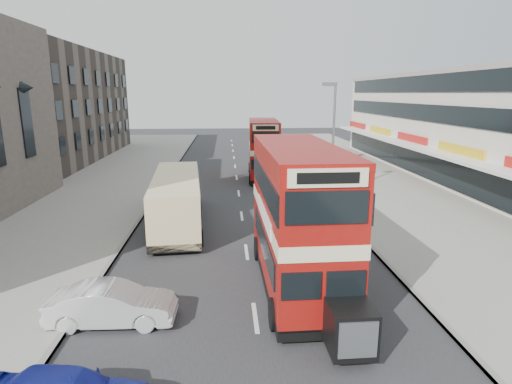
# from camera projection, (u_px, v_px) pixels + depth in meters

# --- Properties ---
(ground) EXTENTS (160.00, 160.00, 0.00)m
(ground) POSITION_uv_depth(u_px,v_px,m) (260.00, 353.00, 12.17)
(ground) COLOR #28282B
(ground) RESTS_ON ground
(road_surface) EXTENTS (12.00, 90.00, 0.01)m
(road_surface) POSITION_uv_depth(u_px,v_px,m) (239.00, 193.00, 31.58)
(road_surface) COLOR #28282B
(road_surface) RESTS_ON ground
(pavement_right) EXTENTS (12.00, 90.00, 0.15)m
(pavement_right) POSITION_uv_depth(u_px,v_px,m) (393.00, 190.00, 32.40)
(pavement_right) COLOR gray
(pavement_right) RESTS_ON ground
(pavement_left) EXTENTS (12.00, 90.00, 0.15)m
(pavement_left) POSITION_uv_depth(u_px,v_px,m) (76.00, 195.00, 30.72)
(pavement_left) COLOR gray
(pavement_left) RESTS_ON ground
(kerb_left) EXTENTS (0.20, 90.00, 0.16)m
(kerb_left) POSITION_uv_depth(u_px,v_px,m) (157.00, 194.00, 31.13)
(kerb_left) COLOR gray
(kerb_left) RESTS_ON ground
(kerb_right) EXTENTS (0.20, 90.00, 0.16)m
(kerb_right) POSITION_uv_depth(u_px,v_px,m) (318.00, 191.00, 31.98)
(kerb_right) COLOR gray
(kerb_right) RESTS_ON ground
(brick_terrace) EXTENTS (14.00, 28.00, 12.00)m
(brick_terrace) POSITION_uv_depth(u_px,v_px,m) (35.00, 106.00, 46.11)
(brick_terrace) COLOR #66594C
(brick_terrace) RESTS_ON ground
(commercial_row) EXTENTS (9.90, 46.20, 9.30)m
(commercial_row) POSITION_uv_depth(u_px,v_px,m) (483.00, 127.00, 33.82)
(commercial_row) COLOR beige
(commercial_row) RESTS_ON ground
(street_lamp) EXTENTS (1.00, 0.20, 8.12)m
(street_lamp) POSITION_uv_depth(u_px,v_px,m) (332.00, 132.00, 28.98)
(street_lamp) COLOR slate
(street_lamp) RESTS_ON ground
(bus_main) EXTENTS (2.81, 9.75, 5.37)m
(bus_main) POSITION_uv_depth(u_px,v_px,m) (298.00, 217.00, 15.88)
(bus_main) COLOR black
(bus_main) RESTS_ON ground
(bus_second) EXTENTS (2.84, 9.07, 4.94)m
(bus_second) POSITION_uv_depth(u_px,v_px,m) (264.00, 149.00, 36.88)
(bus_second) COLOR black
(bus_second) RESTS_ON ground
(coach) EXTENTS (3.32, 10.19, 2.65)m
(coach) POSITION_uv_depth(u_px,v_px,m) (177.00, 198.00, 23.77)
(coach) COLOR black
(coach) RESTS_ON ground
(car_left_front) EXTENTS (4.13, 1.53, 1.35)m
(car_left_front) POSITION_uv_depth(u_px,v_px,m) (112.00, 304.00, 13.63)
(car_left_front) COLOR silver
(car_left_front) RESTS_ON ground
(car_right_a) EXTENTS (4.45, 1.93, 1.28)m
(car_right_a) POSITION_uv_depth(u_px,v_px,m) (311.00, 194.00, 28.75)
(car_right_a) COLOR maroon
(car_right_a) RESTS_ON ground
(car_right_b) EXTENTS (4.59, 2.23, 1.26)m
(car_right_b) POSITION_uv_depth(u_px,v_px,m) (306.00, 184.00, 31.78)
(car_right_b) COLOR orange
(car_right_b) RESTS_ON ground
(car_right_c) EXTENTS (3.98, 1.76, 1.33)m
(car_right_c) POSITION_uv_depth(u_px,v_px,m) (281.00, 162.00, 41.91)
(car_right_c) COLOR #619BC2
(car_right_c) RESTS_ON ground
(pedestrian_near) EXTENTS (0.66, 0.52, 1.57)m
(pedestrian_near) POSITION_uv_depth(u_px,v_px,m) (352.00, 193.00, 27.69)
(pedestrian_near) COLOR gray
(pedestrian_near) RESTS_ON pavement_right
(pedestrian_far) EXTENTS (0.96, 0.53, 1.56)m
(pedestrian_far) POSITION_uv_depth(u_px,v_px,m) (320.00, 159.00, 41.86)
(pedestrian_far) COLOR gray
(pedestrian_far) RESTS_ON pavement_right
(cyclist) EXTENTS (0.89, 1.98, 2.31)m
(cyclist) POSITION_uv_depth(u_px,v_px,m) (288.00, 179.00, 33.00)
(cyclist) COLOR gray
(cyclist) RESTS_ON ground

